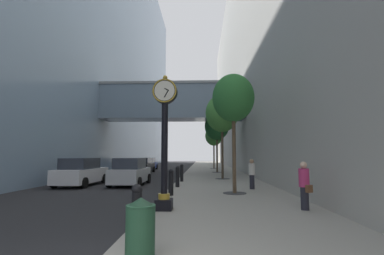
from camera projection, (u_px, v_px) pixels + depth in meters
ground_plane at (186, 173)px, 29.99m from camera, size 110.00×110.00×0.00m
sidewalk_right at (212, 171)px, 32.86m from camera, size 5.94×80.00×0.14m
building_block_left at (89, 26)px, 35.21m from camera, size 23.44×80.00×36.69m
building_block_right at (272, 56)px, 33.95m from camera, size 9.00×80.00×28.08m
street_clock at (165, 134)px, 9.31m from camera, size 0.84×0.55×4.54m
bollard_nearest at (137, 210)px, 5.93m from camera, size 0.24×0.24×1.18m
bollard_third at (171, 181)px, 12.35m from camera, size 0.24×0.24×1.18m
bollard_fourth at (177, 176)px, 15.56m from camera, size 0.24×0.24×1.18m
bollard_fifth at (182, 172)px, 18.77m from camera, size 0.24×0.24×1.18m
street_tree_near at (233, 99)px, 13.40m from camera, size 2.03×2.03×5.73m
street_tree_mid_near at (222, 114)px, 21.20m from camera, size 2.52×2.52×6.43m
street_tree_mid_far at (217, 126)px, 28.95m from camera, size 2.54×2.54×6.27m
street_tree_far at (214, 136)px, 36.66m from camera, size 2.29×2.29×5.64m
trash_bin at (140, 227)px, 4.87m from camera, size 0.53×0.53×1.05m
pedestrian_walking at (304, 185)px, 9.13m from camera, size 0.44×0.52×1.58m
pedestrian_by_clock at (252, 173)px, 14.64m from camera, size 0.38×0.38×1.57m
car_blue_near at (148, 164)px, 35.34m from camera, size 1.99×4.42×1.58m
car_silver_mid at (130, 172)px, 17.65m from camera, size 2.03×4.08×1.74m
car_white_far at (81, 172)px, 17.51m from camera, size 2.15×4.45×1.74m
car_black_trailing at (143, 166)px, 29.49m from camera, size 2.05×4.53×1.63m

